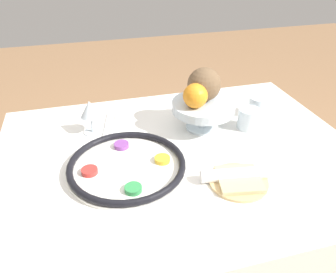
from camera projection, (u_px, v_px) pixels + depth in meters
name	position (u px, v px, depth m)	size (l,w,h in m)	color
dining_table	(179.00, 234.00, 1.24)	(1.15, 0.87, 0.76)	white
seder_plate	(127.00, 166.00, 0.96)	(0.35, 0.35, 0.03)	white
wine_glass	(90.00, 110.00, 1.10)	(0.07, 0.07, 0.12)	silver
fruit_stand	(203.00, 108.00, 1.13)	(0.22, 0.22, 0.10)	silver
orange_fruit	(195.00, 96.00, 1.07)	(0.08, 0.08, 0.08)	orange
coconut	(204.00, 84.00, 1.10)	(0.11, 0.11, 0.11)	brown
bread_plate	(239.00, 180.00, 0.91)	(0.17, 0.17, 0.02)	tan
napkin_roll	(235.00, 174.00, 0.92)	(0.20, 0.07, 0.04)	white
cup_near	(258.00, 106.00, 1.23)	(0.08, 0.08, 0.07)	silver
cup_mid	(248.00, 119.00, 1.15)	(0.08, 0.08, 0.07)	silver
fork_left	(108.00, 124.00, 1.19)	(0.05, 0.17, 0.01)	silver
fork_right	(117.00, 123.00, 1.19)	(0.06, 0.17, 0.01)	silver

